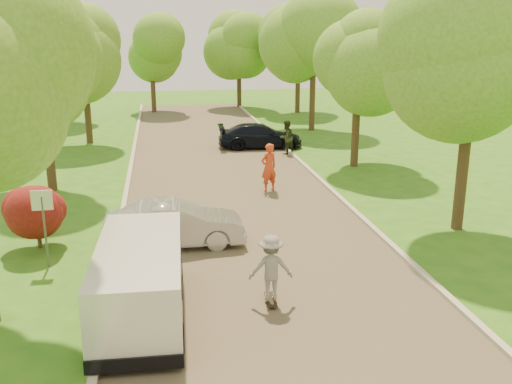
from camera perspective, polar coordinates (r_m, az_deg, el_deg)
ground at (r=13.13m, az=3.10°, el=-12.61°), size 100.00×100.00×0.00m
road at (r=20.39m, az=-1.82°, el=-1.92°), size 8.00×60.00×0.01m
curb_left at (r=20.26m, az=-13.25°, el=-2.32°), size 0.18×60.00×0.12m
curb_right at (r=21.28m, az=9.05°, el=-1.20°), size 0.18×60.00×0.12m
street_sign at (r=16.25m, az=-20.52°, el=-1.91°), size 0.55×0.06×2.17m
red_shrub at (r=17.89m, az=-21.10°, el=-1.94°), size 1.70×1.70×1.95m
tree_l_midb at (r=23.66m, az=-20.23°, el=10.94°), size 4.30×4.20×6.62m
tree_l_far at (r=33.45m, az=-16.63°, el=13.98°), size 4.92×4.80×7.79m
tree_r_mida at (r=18.88m, az=21.59°, el=12.67°), size 5.13×5.00×7.95m
tree_r_midb at (r=26.89m, az=10.66°, el=12.76°), size 4.51×4.40×7.01m
tree_r_far at (r=36.58m, az=6.18°, el=15.22°), size 5.33×5.20×8.34m
tree_bg_a at (r=41.69m, az=-18.72°, el=13.87°), size 5.12×5.00×7.72m
tree_bg_b at (r=44.57m, az=4.58°, el=15.01°), size 5.12×5.00×7.95m
tree_bg_c at (r=45.24m, az=-10.18°, el=14.18°), size 4.92×4.80×7.33m
tree_bg_d at (r=47.73m, az=-1.46°, el=14.85°), size 5.12×5.00×7.72m
minivan at (r=13.04m, az=-11.49°, el=-8.61°), size 2.00×4.75×1.74m
silver_sedan at (r=17.15m, az=-8.09°, el=-3.23°), size 4.13×1.46×1.36m
dark_sedan at (r=31.20m, az=0.41°, el=5.64°), size 4.65×2.10×1.32m
longboard at (r=13.78m, az=1.48°, el=-10.71°), size 0.29×0.84×0.10m
skateboarder at (r=13.43m, az=1.50°, el=-7.59°), size 1.08×0.67×1.60m
person_striped at (r=22.64m, az=1.28°, el=2.46°), size 0.84×0.71×1.95m
person_olive at (r=29.59m, az=3.04°, el=5.48°), size 1.08×1.03×1.76m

